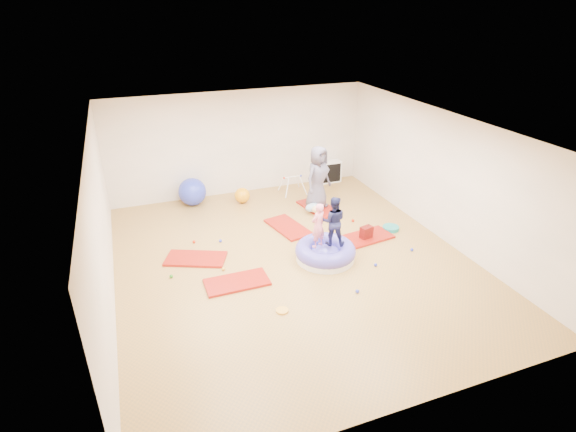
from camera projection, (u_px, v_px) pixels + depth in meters
name	position (u px, v px, depth m)	size (l,w,h in m)	color
room	(293.00, 199.00, 8.69)	(7.01, 8.01, 2.81)	#B2833B
gym_mat_front_left	(237.00, 282.00, 8.56)	(1.21, 0.60, 0.05)	#AB1C00
gym_mat_mid_left	(196.00, 259.00, 9.34)	(1.23, 0.61, 0.05)	#AB1C00
gym_mat_center_back	(288.00, 227.00, 10.62)	(1.24, 0.62, 0.05)	#AB1C00
gym_mat_right	(365.00, 237.00, 10.16)	(1.24, 0.62, 0.05)	#AB1C00
gym_mat_rear_right	(319.00, 208.00, 11.61)	(1.23, 0.61, 0.05)	#AB1C00
inflatable_cushion	(325.00, 252.00, 9.32)	(1.26, 1.26, 0.40)	white
child_pink	(318.00, 223.00, 8.99)	(0.35, 0.23, 0.96)	pink
child_navy	(333.00, 219.00, 9.06)	(0.51, 0.40, 1.05)	#1D1F48
adult_caregiver	(318.00, 177.00, 11.26)	(0.79, 0.51, 1.61)	#5A556A
infant	(313.00, 208.00, 11.26)	(0.39, 0.39, 0.23)	#99C0DB
ball_pit_balls	(298.00, 252.00, 9.56)	(5.06, 3.01, 0.07)	blue
exercise_ball_blue	(192.00, 192.00, 11.71)	(0.72, 0.72, 0.72)	blue
exercise_ball_orange	(242.00, 195.00, 11.89)	(0.41, 0.41, 0.41)	#FFA20D
infant_play_gym	(292.00, 182.00, 12.39)	(0.66, 0.63, 0.51)	white
cube_shelf	(330.00, 172.00, 13.19)	(0.64, 0.31, 0.64)	white
balance_disc	(391.00, 228.00, 10.55)	(0.38, 0.38, 0.08)	teal
backpack	(366.00, 233.00, 10.07)	(0.27, 0.17, 0.32)	red
yellow_toy	(282.00, 310.00, 7.80)	(0.22, 0.22, 0.03)	gold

